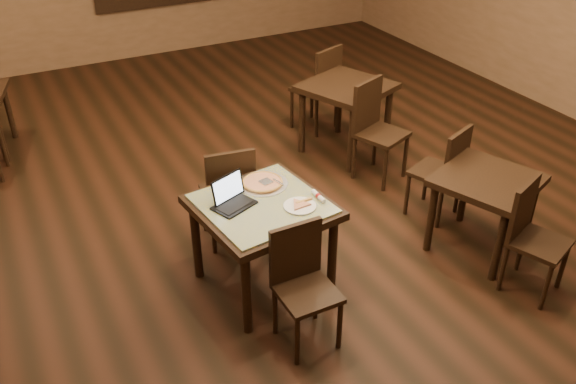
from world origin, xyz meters
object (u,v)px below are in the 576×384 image
other_table_a_chair_far (321,84)px  other_table_a (346,96)px  chair_main_far (229,191)px  other_table_c_chair_near (531,232)px  pizza_pan (262,183)px  tiled_table (262,214)px  other_table_c (486,190)px  other_table_a_chair_near (375,125)px  chair_main_near (302,278)px  laptop (231,197)px  other_table_c_chair_far (445,168)px

other_table_a_chair_far → other_table_a: bearing=65.6°
chair_main_far → other_table_a: bearing=-141.8°
other_table_c_chair_near → pizza_pan: bearing=123.3°
other_table_a → other_table_a_chair_far: (0.03, 0.59, -0.08)m
tiled_table → other_table_c: 1.87m
pizza_pan → other_table_c_chair_near: (1.68, -1.19, -0.26)m
other_table_a_chair_near → other_table_c_chair_near: other_table_a_chair_near is taller
other_table_a_chair_near → other_table_c: bearing=-108.0°
chair_main_near → other_table_a: bearing=52.0°
laptop → other_table_c_chair_near: laptop is taller
chair_main_far → other_table_a_chair_far: other_table_a_chair_far is taller
chair_main_near → other_table_c_chair_near: bearing=-10.3°
chair_main_far → other_table_a_chair_far: size_ratio=0.94×
chair_main_near → other_table_a: (1.77, 2.26, 0.14)m
laptop → chair_main_near: bearing=-96.1°
other_table_a_chair_near → other_table_c_chair_near: bearing=-109.7°
pizza_pan → chair_main_near: bearing=-97.9°
chair_main_far → other_table_c: bearing=159.0°
tiled_table → other_table_c_chair_near: size_ratio=1.13×
tiled_table → other_table_c_chair_far: bearing=-3.4°
other_table_a_chair_far → other_table_c_chair_far: size_ratio=1.11×
pizza_pan → other_table_a_chair_near: size_ratio=0.39×
other_table_c_chair_near → tiled_table: bearing=130.8°
chair_main_near → tiled_table: bearing=90.1°
laptop → other_table_a_chair_far: (2.00, 2.13, -0.25)m
tiled_table → other_table_a: other_table_a is taller
laptop → other_table_c: bearing=-36.0°
chair_main_near → laptop: size_ratio=2.54×
tiled_table → other_table_a_chair_near: bearing=24.0°
tiled_table → other_table_a_chair_near: size_ratio=1.02×
tiled_table → laptop: size_ratio=2.92×
tiled_table → laptop: laptop is taller
other_table_c → other_table_c_chair_far: size_ratio=1.07×
chair_main_far → other_table_a_chair_near: bearing=-157.9°
chair_main_near → other_table_c_chair_near: size_ratio=0.99×
chair_main_near → pizza_pan: (0.12, 0.86, 0.26)m
other_table_a → other_table_c_chair_far: other_table_c_chair_far is taller
tiled_table → other_table_a_chair_far: size_ratio=1.02×
tiled_table → other_table_a: bearing=35.8°
chair_main_near → other_table_c: (1.82, 0.20, 0.08)m
other_table_c → other_table_c_chair_near: bearing=-114.3°
tiled_table → pizza_pan: pizza_pan is taller
chair_main_near → laptop: laptop is taller
other_table_a_chair_far → other_table_c: (0.02, -2.65, 0.01)m
chair_main_far → other_table_a: (1.78, 1.02, 0.11)m
laptop → other_table_a_chair_far: 2.94m
pizza_pan → other_table_a: bearing=40.2°
tiled_table → other_table_a: (1.77, 1.64, -0.01)m
pizza_pan → laptop: bearing=-156.0°
pizza_pan → other_table_c_chair_near: other_table_c_chair_near is taller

